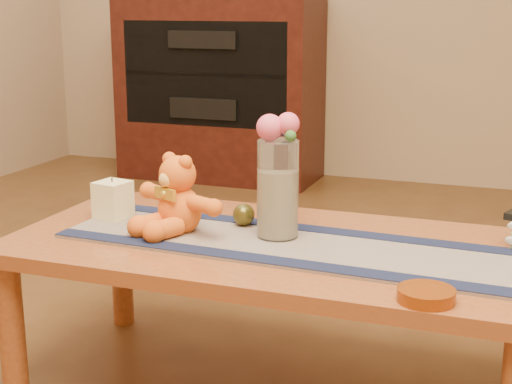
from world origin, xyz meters
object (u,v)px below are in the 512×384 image
(pillar_candle, at_px, (113,200))
(bronze_ball, at_px, (244,215))
(teddy_bear, at_px, (179,194))
(amber_dish, at_px, (426,295))
(glass_vase, at_px, (278,189))

(pillar_candle, bearing_deg, bronze_ball, 7.86)
(teddy_bear, bearing_deg, amber_dish, 3.08)
(amber_dish, bearing_deg, glass_vase, 145.02)
(pillar_candle, height_order, glass_vase, glass_vase)
(pillar_candle, relative_size, bronze_ball, 1.72)
(amber_dish, bearing_deg, bronze_ball, 146.43)
(teddy_bear, bearing_deg, glass_vase, 31.30)
(bronze_ball, distance_m, amber_dish, 0.67)
(bronze_ball, bearing_deg, teddy_bear, -146.19)
(glass_vase, distance_m, bronze_ball, 0.17)
(teddy_bear, xyz_separation_m, glass_vase, (0.27, 0.03, 0.03))
(teddy_bear, height_order, pillar_candle, teddy_bear)
(pillar_candle, bearing_deg, teddy_bear, -11.14)
(bronze_ball, bearing_deg, pillar_candle, -172.14)
(teddy_bear, relative_size, bronze_ball, 4.81)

